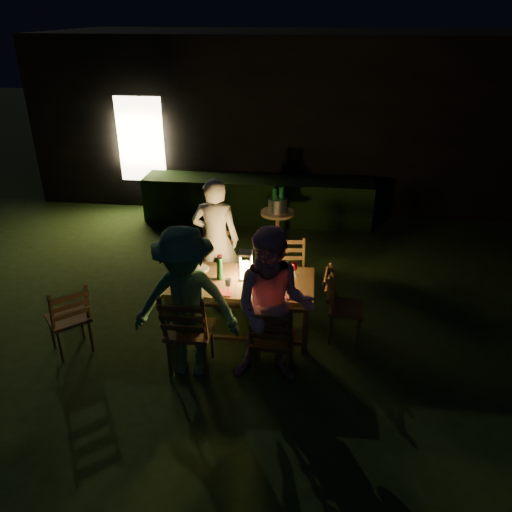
# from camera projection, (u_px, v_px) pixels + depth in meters

# --- Properties ---
(garden_envelope) EXTENTS (40.00, 40.00, 3.20)m
(garden_envelope) POSITION_uv_depth(u_px,v_px,m) (293.00, 112.00, 10.85)
(garden_envelope) COLOR black
(garden_envelope) RESTS_ON ground
(dining_table) EXTENTS (1.72, 0.87, 0.71)m
(dining_table) POSITION_uv_depth(u_px,v_px,m) (241.00, 286.00, 5.90)
(dining_table) COLOR #492F18
(dining_table) RESTS_ON ground
(chair_near_left) EXTENTS (0.48, 0.52, 1.08)m
(chair_near_left) POSITION_uv_depth(u_px,v_px,m) (190.00, 344.00, 5.40)
(chair_near_left) COLOR #492F18
(chair_near_left) RESTS_ON ground
(chair_near_right) EXTENTS (0.47, 0.50, 0.99)m
(chair_near_right) POSITION_uv_depth(u_px,v_px,m) (273.00, 351.00, 5.32)
(chair_near_right) COLOR #492F18
(chair_near_right) RESTS_ON ground
(chair_far_left) EXTENTS (0.45, 0.48, 0.98)m
(chair_far_left) POSITION_uv_depth(u_px,v_px,m) (217.00, 278.00, 6.79)
(chair_far_left) COLOR #492F18
(chair_far_left) RESTS_ON ground
(chair_far_right) EXTENTS (0.44, 0.47, 0.89)m
(chair_far_right) POSITION_uv_depth(u_px,v_px,m) (290.00, 284.00, 6.70)
(chair_far_right) COLOR #492F18
(chair_far_right) RESTS_ON ground
(chair_end) EXTENTS (0.48, 0.45, 0.93)m
(chair_end) POSITION_uv_depth(u_px,v_px,m) (344.00, 318.00, 5.94)
(chair_end) COLOR #492F18
(chair_end) RESTS_ON ground
(chair_spare) EXTENTS (0.62, 0.62, 0.95)m
(chair_spare) POSITION_uv_depth(u_px,v_px,m) (71.00, 330.00, 5.71)
(chair_spare) COLOR #492F18
(chair_spare) RESTS_ON ground
(person_house_side) EXTENTS (0.62, 0.41, 1.69)m
(person_house_side) POSITION_uv_depth(u_px,v_px,m) (216.00, 240.00, 6.59)
(person_house_side) COLOR beige
(person_house_side) RESTS_ON ground
(person_opp_right) EXTENTS (0.85, 0.67, 1.74)m
(person_opp_right) POSITION_uv_depth(u_px,v_px,m) (273.00, 309.00, 5.02)
(person_opp_right) COLOR #CF8E9F
(person_opp_right) RESTS_ON ground
(person_opp_left) EXTENTS (1.11, 0.65, 1.71)m
(person_opp_left) POSITION_uv_depth(u_px,v_px,m) (186.00, 304.00, 5.12)
(person_opp_left) COLOR #356B48
(person_opp_left) RESTS_ON ground
(lantern) EXTENTS (0.16, 0.16, 0.35)m
(lantern) POSITION_uv_depth(u_px,v_px,m) (245.00, 267.00, 5.84)
(lantern) COLOR white
(lantern) RESTS_ON dining_table
(plate_far_left) EXTENTS (0.25, 0.25, 0.01)m
(plate_far_left) POSITION_uv_depth(u_px,v_px,m) (199.00, 269.00, 6.12)
(plate_far_left) COLOR white
(plate_far_left) RESTS_ON dining_table
(plate_near_left) EXTENTS (0.25, 0.25, 0.01)m
(plate_near_left) POSITION_uv_depth(u_px,v_px,m) (191.00, 286.00, 5.73)
(plate_near_left) COLOR white
(plate_near_left) RESTS_ON dining_table
(plate_far_right) EXTENTS (0.25, 0.25, 0.01)m
(plate_far_right) POSITION_uv_depth(u_px,v_px,m) (280.00, 273.00, 6.02)
(plate_far_right) COLOR white
(plate_far_right) RESTS_ON dining_table
(plate_near_right) EXTENTS (0.25, 0.25, 0.01)m
(plate_near_right) POSITION_uv_depth(u_px,v_px,m) (278.00, 291.00, 5.62)
(plate_near_right) COLOR white
(plate_near_right) RESTS_ON dining_table
(wineglass_a) EXTENTS (0.06, 0.06, 0.18)m
(wineglass_a) POSITION_uv_depth(u_px,v_px,m) (220.00, 262.00, 6.11)
(wineglass_a) COLOR #59070F
(wineglass_a) RESTS_ON dining_table
(wineglass_b) EXTENTS (0.06, 0.06, 0.18)m
(wineglass_b) POSITION_uv_depth(u_px,v_px,m) (178.00, 275.00, 5.80)
(wineglass_b) COLOR #59070F
(wineglass_b) RESTS_ON dining_table
(wineglass_c) EXTENTS (0.06, 0.06, 0.18)m
(wineglass_c) POSITION_uv_depth(u_px,v_px,m) (264.00, 287.00, 5.55)
(wineglass_c) COLOR #59070F
(wineglass_c) RESTS_ON dining_table
(wineglass_d) EXTENTS (0.06, 0.06, 0.18)m
(wineglass_d) POSITION_uv_depth(u_px,v_px,m) (294.00, 269.00, 5.93)
(wineglass_d) COLOR #59070F
(wineglass_d) RESTS_ON dining_table
(wineglass_e) EXTENTS (0.06, 0.06, 0.18)m
(wineglass_e) POSITION_uv_depth(u_px,v_px,m) (228.00, 286.00, 5.57)
(wineglass_e) COLOR silver
(wineglass_e) RESTS_ON dining_table
(bottle_table) EXTENTS (0.07, 0.07, 0.28)m
(bottle_table) POSITION_uv_depth(u_px,v_px,m) (220.00, 269.00, 5.83)
(bottle_table) COLOR #0F471E
(bottle_table) RESTS_ON dining_table
(napkin_left) EXTENTS (0.18, 0.14, 0.01)m
(napkin_left) POSITION_uv_depth(u_px,v_px,m) (224.00, 293.00, 5.60)
(napkin_left) COLOR red
(napkin_left) RESTS_ON dining_table
(napkin_right) EXTENTS (0.18, 0.14, 0.01)m
(napkin_right) POSITION_uv_depth(u_px,v_px,m) (286.00, 296.00, 5.54)
(napkin_right) COLOR red
(napkin_right) RESTS_ON dining_table
(phone) EXTENTS (0.14, 0.07, 0.01)m
(phone) POSITION_uv_depth(u_px,v_px,m) (183.00, 290.00, 5.66)
(phone) COLOR black
(phone) RESTS_ON dining_table
(side_table) EXTENTS (0.54, 0.54, 0.72)m
(side_table) POSITION_uv_depth(u_px,v_px,m) (278.00, 217.00, 7.89)
(side_table) COLOR brown
(side_table) RESTS_ON ground
(ice_bucket) EXTENTS (0.30, 0.30, 0.22)m
(ice_bucket) POSITION_uv_depth(u_px,v_px,m) (278.00, 205.00, 7.80)
(ice_bucket) COLOR #A5A8AD
(ice_bucket) RESTS_ON side_table
(bottle_bucket_a) EXTENTS (0.07, 0.07, 0.32)m
(bottle_bucket_a) POSITION_uv_depth(u_px,v_px,m) (274.00, 203.00, 7.75)
(bottle_bucket_a) COLOR #0F471E
(bottle_bucket_a) RESTS_ON side_table
(bottle_bucket_b) EXTENTS (0.07, 0.07, 0.32)m
(bottle_bucket_b) POSITION_uv_depth(u_px,v_px,m) (281.00, 201.00, 7.81)
(bottle_bucket_b) COLOR #0F471E
(bottle_bucket_b) RESTS_ON side_table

